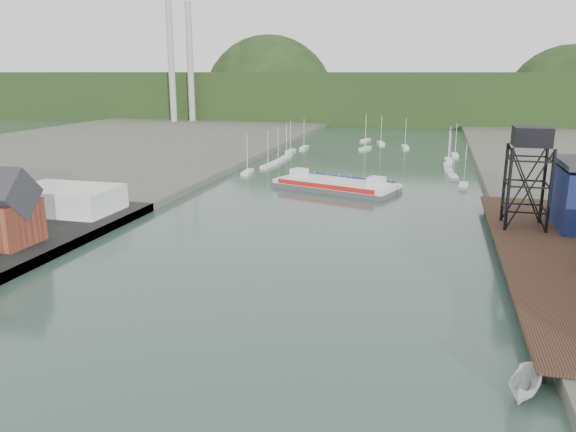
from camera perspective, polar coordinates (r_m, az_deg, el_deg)
The scene contains 9 objects.
ground at distance 49.41m, azimuth -13.08°, elevation -18.32°, with size 600.00×600.00×0.00m, color #2B433D.
east_pier at distance 86.53m, azimuth 25.08°, elevation -3.42°, with size 14.00×70.00×2.45m.
white_shed at distance 110.13m, azimuth -21.56°, elevation 1.61°, with size 18.00×12.00×4.50m, color silver.
lift_tower at distance 96.04m, azimuth 23.48°, elevation 6.83°, with size 6.50×6.50×16.00m.
marina_sailboats at distance 177.91m, azimuth 8.02°, elevation 5.90°, with size 57.71×92.65×0.90m.
smokestacks at distance 297.14m, azimuth -10.83°, elevation 14.92°, with size 11.20×8.20×60.00m.
distant_hills at distance 338.95m, azimuth 10.80°, elevation 11.51°, with size 500.00×120.00×80.00m.
chain_ferry at distance 129.53m, azimuth 4.89°, elevation 3.16°, with size 29.90×19.39×4.00m.
motorboat at distance 52.55m, azimuth 22.99°, elevation -15.60°, with size 2.19×5.83×2.25m, color silver.
Camera 1 is at (20.54, -36.32, 26.46)m, focal length 35.00 mm.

